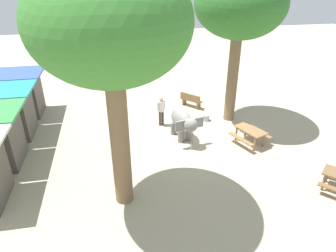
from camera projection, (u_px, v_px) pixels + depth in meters
name	position (u px, v px, depth m)	size (l,w,h in m)	color
ground_plane	(194.00, 140.00, 15.37)	(60.00, 60.00, 0.00)	#BAA88C
elephant	(183.00, 122.00, 15.00)	(2.21, 1.50, 1.52)	slate
person_handler	(161.00, 109.00, 16.39)	(0.32, 0.47, 1.62)	#3F3833
shade_tree_main	(110.00, 25.00, 8.56)	(5.14, 4.71, 8.20)	brown
shade_tree_secondary	(240.00, 5.00, 14.67)	(4.83, 4.43, 7.89)	brown
wooden_bench	(191.00, 100.00, 18.74)	(1.30, 1.24, 0.88)	brown
picnic_table_far	(250.00, 133.00, 14.80)	(1.96, 1.94, 0.78)	olive
market_stall_teal	(12.00, 115.00, 15.31)	(2.50, 2.50, 2.52)	#59514C
market_stall_blue	(23.00, 96.00, 17.57)	(2.50, 2.50, 2.52)	#59514C
feed_bucket	(206.00, 118.00, 17.23)	(0.36, 0.36, 0.32)	gray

